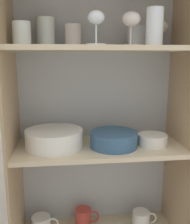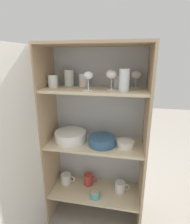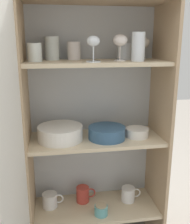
# 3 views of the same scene
# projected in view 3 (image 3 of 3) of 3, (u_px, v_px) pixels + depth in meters

# --- Properties ---
(cupboard_back_panel) EXTENTS (0.78, 0.02, 1.44)m
(cupboard_back_panel) POSITION_uv_depth(u_px,v_px,m) (92.00, 128.00, 1.66)
(cupboard_back_panel) COLOR #B2B7BC
(cupboard_back_panel) RESTS_ON ground_plane
(cupboard_side_left) EXTENTS (0.02, 0.35, 1.44)m
(cupboard_side_left) POSITION_uv_depth(u_px,v_px,m) (28.00, 141.00, 1.44)
(cupboard_side_left) COLOR tan
(cupboard_side_left) RESTS_ON ground_plane
(cupboard_side_right) EXTENTS (0.02, 0.35, 1.44)m
(cupboard_side_right) POSITION_uv_depth(u_px,v_px,m) (159.00, 133.00, 1.56)
(cupboard_side_right) COLOR tan
(cupboard_side_right) RESTS_ON ground_plane
(cupboard_top_panel) EXTENTS (0.78, 0.35, 0.02)m
(cupboard_top_panel) POSITION_uv_depth(u_px,v_px,m) (96.00, 0.00, 1.31)
(cupboard_top_panel) COLOR tan
(cupboard_top_panel) RESTS_ON cupboard_side_left
(shelf_board_lower) EXTENTS (0.74, 0.31, 0.02)m
(shelf_board_lower) POSITION_uv_depth(u_px,v_px,m) (96.00, 208.00, 1.62)
(shelf_board_lower) COLOR beige
(shelf_board_middle) EXTENTS (0.74, 0.31, 0.02)m
(shelf_board_middle) POSITION_uv_depth(u_px,v_px,m) (96.00, 139.00, 1.50)
(shelf_board_middle) COLOR beige
(shelf_board_upper) EXTENTS (0.74, 0.31, 0.02)m
(shelf_board_upper) POSITION_uv_depth(u_px,v_px,m) (96.00, 63.00, 1.39)
(shelf_board_upper) COLOR beige
(cupboard_door) EXTENTS (0.07, 0.38, 1.44)m
(cupboard_door) POSITION_uv_depth(u_px,v_px,m) (12.00, 173.00, 1.09)
(cupboard_door) COLOR silver
(cupboard_door) RESTS_ON ground_plane
(tumbler_glass_0) EXTENTS (0.08, 0.08, 0.09)m
(tumbler_glass_0) POSITION_uv_depth(u_px,v_px,m) (124.00, 51.00, 1.45)
(tumbler_glass_0) COLOR white
(tumbler_glass_0) RESTS_ON shelf_board_upper
(tumbler_glass_1) EXTENTS (0.08, 0.08, 0.12)m
(tumbler_glass_1) POSITION_uv_depth(u_px,v_px,m) (52.00, 48.00, 1.43)
(tumbler_glass_1) COLOR white
(tumbler_glass_1) RESTS_ON shelf_board_upper
(tumbler_glass_2) EXTENTS (0.07, 0.07, 0.15)m
(tumbler_glass_2) POSITION_uv_depth(u_px,v_px,m) (138.00, 47.00, 1.34)
(tumbler_glass_2) COLOR white
(tumbler_glass_2) RESTS_ON shelf_board_upper
(tumbler_glass_3) EXTENTS (0.07, 0.07, 0.09)m
(tumbler_glass_3) POSITION_uv_depth(u_px,v_px,m) (35.00, 52.00, 1.31)
(tumbler_glass_3) COLOR white
(tumbler_glass_3) RESTS_ON shelf_board_upper
(tumbler_glass_4) EXTENTS (0.07, 0.07, 0.10)m
(tumbler_glass_4) POSITION_uv_depth(u_px,v_px,m) (74.00, 51.00, 1.44)
(tumbler_glass_4) COLOR silver
(tumbler_glass_4) RESTS_ON shelf_board_upper
(wine_glass_0) EXTENTS (0.07, 0.07, 0.13)m
(wine_glass_0) POSITION_uv_depth(u_px,v_px,m) (93.00, 44.00, 1.28)
(wine_glass_0) COLOR white
(wine_glass_0) RESTS_ON shelf_board_upper
(wine_glass_1) EXTENTS (0.08, 0.08, 0.12)m
(wine_glass_1) POSITION_uv_depth(u_px,v_px,m) (143.00, 43.00, 1.50)
(wine_glass_1) COLOR white
(wine_glass_1) RESTS_ON shelf_board_upper
(wine_glass_2) EXTENTS (0.08, 0.08, 0.14)m
(wine_glass_2) POSITION_uv_depth(u_px,v_px,m) (120.00, 41.00, 1.35)
(wine_glass_2) COLOR silver
(wine_glass_2) RESTS_ON shelf_board_upper
(plate_stack_white) EXTENTS (0.25, 0.25, 0.08)m
(plate_stack_white) POSITION_uv_depth(u_px,v_px,m) (60.00, 133.00, 1.46)
(plate_stack_white) COLOR white
(plate_stack_white) RESTS_ON shelf_board_middle
(mixing_bowl_large) EXTENTS (0.21, 0.21, 0.07)m
(mixing_bowl_large) POSITION_uv_depth(u_px,v_px,m) (107.00, 132.00, 1.48)
(mixing_bowl_large) COLOR #33567A
(mixing_bowl_large) RESTS_ON shelf_board_middle
(serving_bowl_small) EXTENTS (0.13, 0.13, 0.05)m
(serving_bowl_small) POSITION_uv_depth(u_px,v_px,m) (137.00, 132.00, 1.51)
(serving_bowl_small) COLOR silver
(serving_bowl_small) RESTS_ON shelf_board_middle
(coffee_mug_primary) EXTENTS (0.12, 0.08, 0.10)m
(coffee_mug_primary) POSITION_uv_depth(u_px,v_px,m) (83.00, 194.00, 1.66)
(coffee_mug_primary) COLOR #BC3D33
(coffee_mug_primary) RESTS_ON shelf_board_lower
(coffee_mug_extra_1) EXTENTS (0.13, 0.09, 0.09)m
(coffee_mug_extra_1) POSITION_uv_depth(u_px,v_px,m) (128.00, 194.00, 1.67)
(coffee_mug_extra_1) COLOR white
(coffee_mug_extra_1) RESTS_ON shelf_board_lower
(coffee_mug_extra_2) EXTENTS (0.13, 0.09, 0.09)m
(coffee_mug_extra_2) POSITION_uv_depth(u_px,v_px,m) (50.00, 200.00, 1.61)
(coffee_mug_extra_2) COLOR white
(coffee_mug_extra_2) RESTS_ON shelf_board_lower
(storage_jar) EXTENTS (0.08, 0.08, 0.07)m
(storage_jar) POSITION_uv_depth(u_px,v_px,m) (101.00, 210.00, 1.54)
(storage_jar) COLOR #5BA3A8
(storage_jar) RESTS_ON shelf_board_lower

